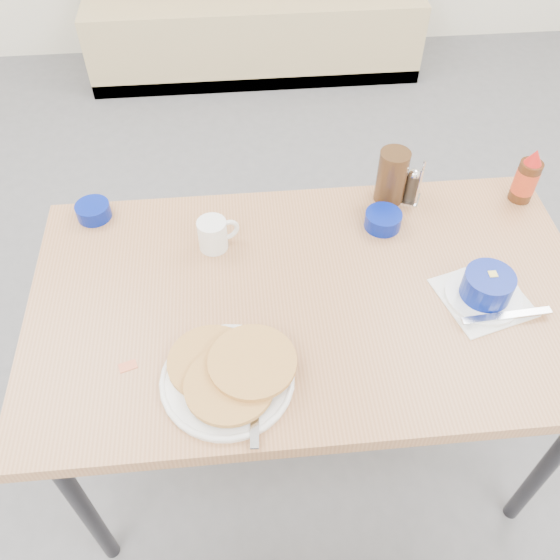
{
  "coord_description": "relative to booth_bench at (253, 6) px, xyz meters",
  "views": [
    {
      "loc": [
        -0.17,
        -0.68,
        1.89
      ],
      "look_at": [
        -0.08,
        0.25,
        0.82
      ],
      "focal_mm": 38.0,
      "sensor_mm": 36.0,
      "label": 1
    }
  ],
  "objects": [
    {
      "name": "ground",
      "position": [
        0.0,
        -2.78,
        -0.35
      ],
      "size": [
        6.0,
        6.0,
        0.0
      ],
      "primitive_type": "plane",
      "color": "slate",
      "rests_on": "ground"
    },
    {
      "name": "booth_bench",
      "position": [
        0.0,
        0.0,
        0.0
      ],
      "size": [
        1.9,
        0.56,
        1.22
      ],
      "color": "tan",
      "rests_on": "ground"
    },
    {
      "name": "dining_table",
      "position": [
        0.0,
        -2.53,
        0.35
      ],
      "size": [
        1.4,
        0.8,
        0.76
      ],
      "color": "#B07C51",
      "rests_on": "ground"
    },
    {
      "name": "pancake_plate",
      "position": [
        -0.21,
        -2.76,
        0.43
      ],
      "size": [
        0.3,
        0.32,
        0.05
      ],
      "rotation": [
        0.0,
        0.0,
        -0.38
      ],
      "color": "white",
      "rests_on": "dining_table"
    },
    {
      "name": "coffee_mug",
      "position": [
        -0.24,
        -2.34,
        0.46
      ],
      "size": [
        0.11,
        0.08,
        0.09
      ],
      "rotation": [
        0.0,
        0.0,
        0.33
      ],
      "color": "white",
      "rests_on": "dining_table"
    },
    {
      "name": "grits_setting",
      "position": [
        0.42,
        -2.58,
        0.45
      ],
      "size": [
        0.26,
        0.24,
        0.08
      ],
      "rotation": [
        0.0,
        0.0,
        0.27
      ],
      "color": "white",
      "rests_on": "dining_table"
    },
    {
      "name": "creamer_bowl",
      "position": [
        -0.57,
        -2.19,
        0.43
      ],
      "size": [
        0.09,
        0.09,
        0.04
      ],
      "rotation": [
        0.0,
        0.0,
        0.43
      ],
      "color": "navy",
      "rests_on": "dining_table"
    },
    {
      "name": "butter_bowl",
      "position": [
        0.22,
        -2.31,
        0.43
      ],
      "size": [
        0.1,
        0.1,
        0.04
      ],
      "rotation": [
        0.0,
        0.0,
        -0.18
      ],
      "color": "navy",
      "rests_on": "dining_table"
    },
    {
      "name": "amber_tumbler",
      "position": [
        0.26,
        -2.19,
        0.49
      ],
      "size": [
        0.11,
        0.11,
        0.16
      ],
      "primitive_type": "cylinder",
      "rotation": [
        0.0,
        0.0,
        0.38
      ],
      "color": "#3C2513",
      "rests_on": "dining_table"
    },
    {
      "name": "condiment_caddy",
      "position": [
        0.3,
        -2.19,
        0.45
      ],
      "size": [
        0.12,
        0.1,
        0.12
      ],
      "rotation": [
        0.0,
        0.0,
        -0.42
      ],
      "color": "silver",
      "rests_on": "dining_table"
    },
    {
      "name": "syrup_bottle",
      "position": [
        0.64,
        -2.23,
        0.48
      ],
      "size": [
        0.06,
        0.06,
        0.17
      ],
      "rotation": [
        0.0,
        0.0,
        0.04
      ],
      "color": "#47230F",
      "rests_on": "dining_table"
    },
    {
      "name": "sugar_wrapper",
      "position": [
        -0.44,
        -2.7,
        0.41
      ],
      "size": [
        0.05,
        0.04,
        0.0
      ],
      "primitive_type": "cube",
      "rotation": [
        0.0,
        0.0,
        0.3
      ],
      "color": "#E4704C",
      "rests_on": "dining_table"
    }
  ]
}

